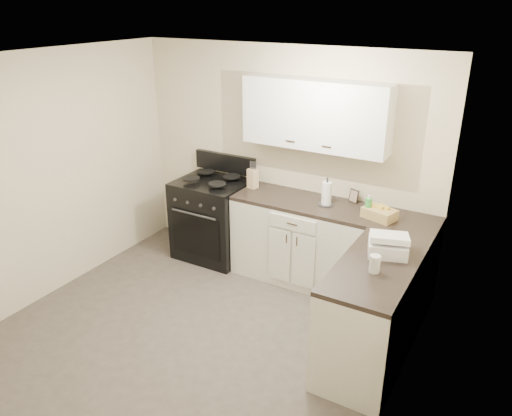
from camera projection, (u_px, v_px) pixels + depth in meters
The scene contains 20 objects.
floor at pixel (193, 338), 4.66m from camera, with size 3.60×3.60×0.00m, color #473F38.
ceiling at pixel (177, 61), 3.69m from camera, with size 3.60×3.60×0.00m, color white.
wall_back at pixel (284, 160), 5.61m from camera, with size 3.60×3.60×0.00m, color beige.
wall_right at pixel (401, 269), 3.34m from camera, with size 3.60×3.60×0.00m, color beige.
wall_left at pixel (42, 180), 5.00m from camera, with size 3.60×3.60×0.00m, color beige.
base_cabinets_back at pixel (304, 242), 5.48m from camera, with size 1.55×0.60×0.90m, color silver.
base_cabinets_right at pixel (383, 298), 4.47m from camera, with size 0.60×1.90×0.90m, color silver.
countertop_back at pixel (306, 203), 5.30m from camera, with size 1.55×0.60×0.04m, color black.
countertop_right at pixel (388, 251), 4.29m from camera, with size 0.60×1.90×0.04m, color black.
upper_cabinets at pixel (315, 114), 5.07m from camera, with size 1.55×0.30×0.70m, color white.
stove at pixel (213, 220), 6.01m from camera, with size 0.82×0.70×0.99m, color black.
knife_block at pixel (253, 178), 5.63m from camera, with size 0.10×0.09×0.22m, color tan.
paper_towel at pixel (327, 194), 5.15m from camera, with size 0.10×0.10×0.25m, color white.
soap_bottle at pixel (368, 207), 4.88m from camera, with size 0.07×0.07×0.20m, color green.
picture_frame at pixel (354, 196), 5.24m from camera, with size 0.11×0.01×0.14m, color black.
wicker_basket at pixel (379, 214), 4.86m from camera, with size 0.31×0.20×0.10m, color tan.
countertop_grill at pixel (388, 247), 4.19m from camera, with size 0.32×0.30×0.12m, color white.
glass_jar at pixel (375, 264), 3.90m from camera, with size 0.09×0.09×0.14m, color silver.
oven_mitt_near at pixel (318, 327), 4.06m from camera, with size 0.02×0.15×0.25m, color black.
oven_mitt_far at pixel (342, 290), 4.43m from camera, with size 0.02×0.17×0.29m, color black.
Camera 1 is at (2.42, -3.02, 2.93)m, focal length 35.00 mm.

